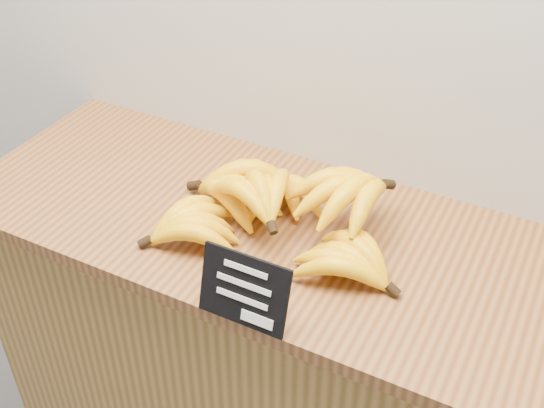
{
  "coord_description": "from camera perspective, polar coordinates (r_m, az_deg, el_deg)",
  "views": [
    {
      "loc": [
        0.54,
        1.79,
        1.79
      ],
      "look_at": [
        0.07,
        2.7,
        1.02
      ],
      "focal_mm": 45.0,
      "sensor_mm": 36.0,
      "label": 1
    }
  ],
  "objects": [
    {
      "name": "counter_top",
      "position": [
        1.38,
        0.96,
        -2.38
      ],
      "size": [
        1.38,
        0.54,
        0.03
      ],
      "primitive_type": "cube",
      "color": "brown",
      "rests_on": "counter"
    },
    {
      "name": "chalkboard_sign",
      "position": [
        1.14,
        -2.37,
        -7.23
      ],
      "size": [
        0.16,
        0.04,
        0.13
      ],
      "primitive_type": "cube",
      "rotation": [
        -0.28,
        0.0,
        0.0
      ],
      "color": "black",
      "rests_on": "counter_top"
    },
    {
      "name": "banana_pile",
      "position": [
        1.33,
        0.66,
        -0.28
      ],
      "size": [
        0.52,
        0.37,
        0.13
      ],
      "color": "yellow",
      "rests_on": "counter_top"
    },
    {
      "name": "counter",
      "position": [
        1.71,
        0.79,
        -14.5
      ],
      "size": [
        1.31,
        0.5,
        0.9
      ],
      "primitive_type": "cube",
      "color": "olive",
      "rests_on": "ground"
    }
  ]
}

